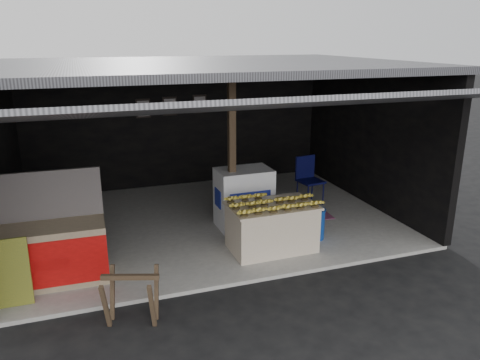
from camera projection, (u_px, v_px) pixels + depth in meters
name	position (u px, v px, depth m)	size (l,w,h in m)	color
ground	(253.00, 283.00, 6.81)	(80.00, 80.00, 0.00)	black
concrete_slab	(208.00, 220.00, 9.06)	(7.00, 5.00, 0.06)	gray
shophouse	(201.00, 112.00, 8.74)	(7.40, 7.29, 3.02)	black
banana_table	(272.00, 227.00, 7.67)	(1.43, 0.90, 0.78)	silver
banana_pile	(272.00, 200.00, 7.53)	(1.30, 0.78, 0.15)	gold
white_crate	(244.00, 198.00, 8.58)	(1.00, 0.69, 1.09)	white
neighbor_stall	(51.00, 251.00, 6.62)	(1.54, 0.72, 1.58)	#998466
green_signboard	(5.00, 274.00, 6.01)	(0.62, 0.04, 0.92)	black
sawhorse	(131.00, 293.00, 5.73)	(0.76, 0.76, 0.68)	#463423
water_barrel	(314.00, 224.00, 8.13)	(0.35, 0.35, 0.51)	navy
plastic_chair	(308.00, 176.00, 9.82)	(0.54, 0.54, 0.99)	#0A0B37
magenta_rug	(290.00, 213.00, 9.34)	(1.50, 1.00, 0.01)	maroon
picture_frames	(171.00, 106.00, 10.62)	(1.62, 0.04, 0.46)	black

